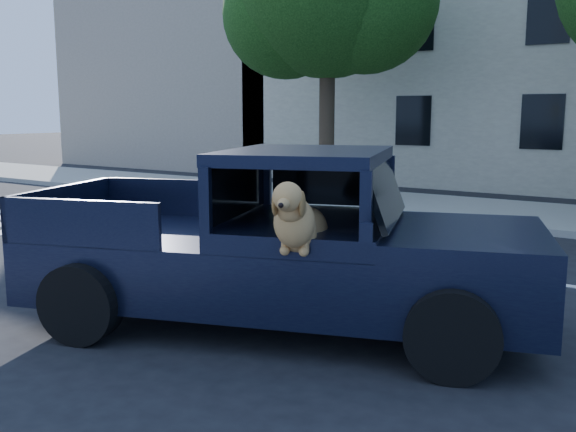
# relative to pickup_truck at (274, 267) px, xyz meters

# --- Properties ---
(ground) EXTENTS (120.00, 120.00, 0.00)m
(ground) POSITION_rel_pickup_truck_xyz_m (-1.05, 0.35, -0.70)
(ground) COLOR black
(ground) RESTS_ON ground
(far_sidewalk) EXTENTS (60.00, 4.00, 0.15)m
(far_sidewalk) POSITION_rel_pickup_truck_xyz_m (-1.05, 9.55, -0.63)
(far_sidewalk) COLOR gray
(far_sidewalk) RESTS_ON ground
(lane_stripes) EXTENTS (21.60, 0.14, 0.01)m
(lane_stripes) POSITION_rel_pickup_truck_xyz_m (0.95, 3.75, -0.70)
(lane_stripes) COLOR silver
(lane_stripes) RESTS_ON ground
(building_left) EXTENTS (12.00, 6.00, 8.00)m
(building_left) POSITION_rel_pickup_truck_xyz_m (-16.05, 16.85, 3.30)
(building_left) COLOR tan
(building_left) RESTS_ON ground
(pickup_truck) EXTENTS (6.23, 3.98, 2.08)m
(pickup_truck) POSITION_rel_pickup_truck_xyz_m (0.00, 0.00, 0.00)
(pickup_truck) COLOR black
(pickup_truck) RESTS_ON ground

